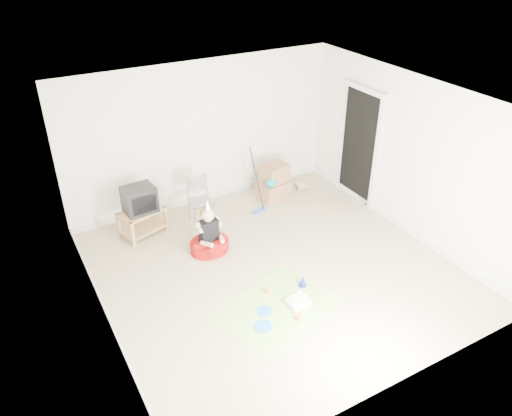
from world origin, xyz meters
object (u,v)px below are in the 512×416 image
folding_chair (201,202)px  tv_stand (142,220)px  crt_tv (139,199)px  cardboard_boxes (274,183)px  birthday_cake (298,302)px  seated_woman (209,240)px

folding_chair → tv_stand: bearing=172.7°
crt_tv → folding_chair: bearing=-11.8°
cardboard_boxes → birthday_cake: bearing=-114.5°
folding_chair → birthday_cake: (0.28, -2.62, -0.37)m
folding_chair → cardboard_boxes: size_ratio=1.25×
cardboard_boxes → birthday_cake: 3.02m
tv_stand → seated_woman: seated_woman is taller
crt_tv → seated_woman: size_ratio=0.54×
tv_stand → seated_woman: size_ratio=0.89×
seated_woman → crt_tv: bearing=128.1°
birthday_cake → folding_chair: bearing=96.1°
seated_woman → birthday_cake: (0.52, -1.77, -0.16)m
cardboard_boxes → tv_stand: bearing=179.7°
seated_woman → cardboard_boxes: bearing=28.6°
folding_chair → birthday_cake: bearing=-83.9°
seated_woman → birthday_cake: seated_woman is taller
crt_tv → cardboard_boxes: size_ratio=0.74×
crt_tv → cardboard_boxes: crt_tv is taller
tv_stand → cardboard_boxes: size_ratio=1.22×
cardboard_boxes → birthday_cake: (-1.25, -2.73, -0.28)m
crt_tv → birthday_cake: (1.28, -2.75, -0.62)m
crt_tv → folding_chair: 1.05m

